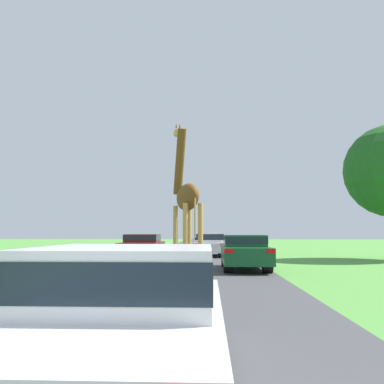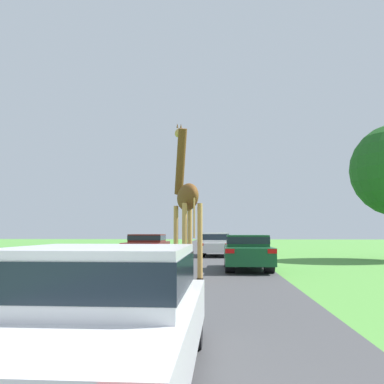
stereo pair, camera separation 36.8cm
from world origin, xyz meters
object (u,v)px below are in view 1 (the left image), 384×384
at_px(car_lead_maroon, 125,310).
at_px(car_far_ahead, 143,246).
at_px(giraffe_near_road, 186,197).
at_px(car_queue_right, 245,251).
at_px(car_queue_left, 209,243).

bearing_deg(car_lead_maroon, car_far_ahead, 98.80).
bearing_deg(giraffe_near_road, car_far_ahead, 91.73).
bearing_deg(giraffe_near_road, car_queue_right, 37.46).
distance_m(giraffe_near_road, car_lead_maroon, 9.34).
height_order(giraffe_near_road, car_lead_maroon, giraffe_near_road).
bearing_deg(car_far_ahead, car_queue_right, -46.73).
xyz_separation_m(car_lead_maroon, car_far_ahead, (-2.69, 17.37, 0.03)).
relative_size(car_queue_right, car_far_ahead, 0.98).
distance_m(car_queue_left, car_far_ahead, 5.15).
xyz_separation_m(giraffe_near_road, car_queue_left, (0.76, 11.98, -1.86)).
bearing_deg(car_lead_maroon, car_queue_right, 79.58).
distance_m(car_lead_maroon, car_queue_right, 12.34).
distance_m(car_queue_right, car_far_ahead, 7.18).
bearing_deg(car_queue_right, car_lead_maroon, -100.42).
bearing_deg(car_queue_left, car_queue_right, -81.15).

